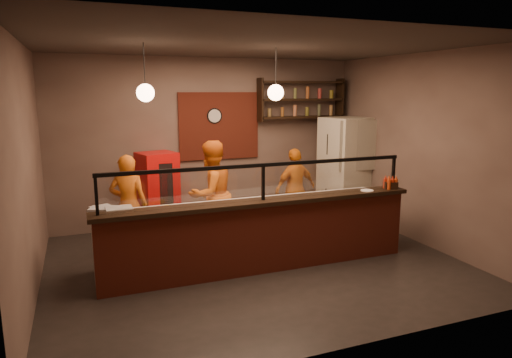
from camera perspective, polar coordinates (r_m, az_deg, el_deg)
name	(u,v)px	position (r m, az deg, el deg)	size (l,w,h in m)	color
floor	(255,263)	(7.04, -0.07, -10.50)	(6.00, 6.00, 0.00)	black
ceiling	(255,45)	(6.58, -0.07, 16.40)	(6.00, 6.00, 0.00)	#3B332D
wall_back	(209,142)	(8.98, -5.87, 4.67)	(6.00, 6.00, 0.00)	#745F55
wall_left	(26,172)	(6.22, -26.80, 0.74)	(5.00, 5.00, 0.00)	#745F55
wall_right	(421,150)	(8.19, 19.94, 3.47)	(5.00, 5.00, 0.00)	#745F55
wall_front	(350,195)	(4.43, 11.72, -2.02)	(6.00, 6.00, 0.00)	#745F55
brick_patch	(219,126)	(8.98, -4.61, 6.62)	(1.60, 0.04, 1.30)	maroon
service_counter	(263,238)	(6.61, 0.88, -7.35)	(4.60, 0.25, 1.00)	maroon
counter_ledge	(263,202)	(6.46, 0.89, -2.88)	(4.70, 0.37, 0.06)	black
worktop_cabinet	(251,233)	(7.07, -0.66, -6.74)	(4.60, 0.75, 0.85)	gray
worktop	(251,204)	(6.95, -0.67, -3.20)	(4.60, 0.75, 0.05)	beige
sneeze_guard	(263,178)	(6.39, 0.90, 0.08)	(4.50, 0.05, 0.52)	white
wall_shelving	(301,100)	(9.45, 5.68, 9.85)	(1.84, 0.28, 0.85)	black
wall_clock	(214,116)	(8.93, -5.23, 7.87)	(0.30, 0.30, 0.04)	black
pendant_left	(145,93)	(6.37, -13.66, 10.44)	(0.24, 0.24, 0.77)	black
pendant_right	(276,92)	(6.89, 2.47, 10.76)	(0.24, 0.24, 0.77)	black
cook_left	(129,205)	(7.47, -15.64, -3.16)	(0.59, 0.39, 1.61)	#D06013
cook_mid	(211,194)	(7.61, -5.64, -1.88)	(0.87, 0.67, 1.78)	orange
cook_right	(295,188)	(8.66, 4.93, -1.18)	(0.89, 0.37, 1.52)	orange
fridge	(346,169)	(9.36, 11.14, 1.25)	(0.86, 0.80, 2.06)	beige
red_cooler	(158,193)	(8.56, -12.14, -1.66)	(0.64, 0.58, 1.48)	red
pizza_dough	(235,206)	(6.76, -2.62, -3.34)	(0.54, 0.54, 0.01)	beige
prep_tub_a	(102,213)	(6.41, -18.66, -4.07)	(0.31, 0.25, 0.16)	silver
prep_tub_b	(102,211)	(6.57, -18.73, -3.82)	(0.27, 0.21, 0.13)	silver
prep_tub_c	(119,214)	(6.29, -16.72, -4.18)	(0.34, 0.27, 0.17)	silver
rolling_pin	(157,209)	(6.65, -12.29, -3.63)	(0.06, 0.06, 0.35)	yellow
condiment_caddy	(390,185)	(7.49, 16.45, -0.73)	(0.20, 0.15, 0.11)	black
pepper_mill	(392,182)	(7.51, 16.68, -0.37)	(0.04, 0.04, 0.20)	black
small_plate	(367,191)	(7.23, 13.72, -1.41)	(0.20, 0.20, 0.01)	white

